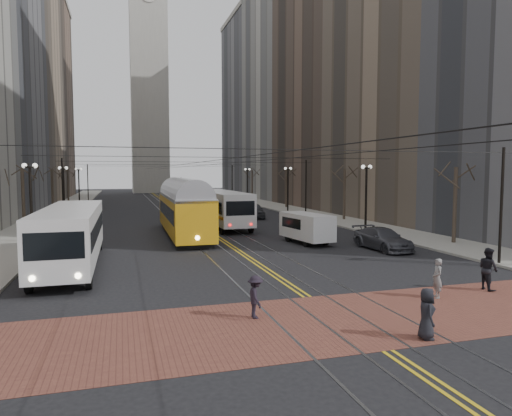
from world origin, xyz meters
TOP-DOWN VIEW (x-y plane):
  - ground at (0.00, 0.00)m, footprint 260.00×260.00m
  - sidewalk_left at (-15.00, 45.00)m, footprint 5.00×140.00m
  - sidewalk_right at (15.00, 45.00)m, footprint 5.00×140.00m
  - crosswalk_band at (0.00, -4.00)m, footprint 25.00×6.00m
  - streetcar_rails at (0.00, 45.00)m, footprint 4.80×130.00m
  - centre_lines at (0.00, 45.00)m, footprint 0.42×130.00m
  - building_left_far at (-25.50, 86.00)m, footprint 16.00×20.00m
  - building_right_midnear at (27.50, 26.00)m, footprint 20.00×20.00m
  - building_right_mid at (25.50, 46.00)m, footprint 16.00×20.00m
  - building_right_midfar at (27.50, 66.00)m, footprint 20.00×20.00m
  - building_right_far at (25.50, 86.00)m, footprint 16.00×20.00m
  - clock_tower at (0.00, 102.00)m, footprint 12.00×12.00m
  - lamp_posts at (-0.00, 28.75)m, footprint 27.60×57.20m
  - street_trees at (0.00, 35.25)m, footprint 31.68×53.28m
  - trolley_wires at (0.00, 34.83)m, footprint 25.96×120.00m
  - transit_bus at (-10.08, 8.41)m, footprint 2.77×13.18m
  - streetcar at (-2.50, 19.08)m, footprint 3.10×15.42m
  - rear_bus at (1.80, 24.27)m, footprint 3.20×13.10m
  - cargo_van at (5.60, 12.44)m, footprint 2.61×5.18m
  - sedan_grey at (7.09, 31.39)m, footprint 2.57×5.19m
  - sedan_parked at (9.50, 8.49)m, footprint 2.34×5.16m
  - pedestrian_a at (1.69, -6.50)m, footprint 0.74×0.91m
  - pedestrian_b at (5.14, -2.62)m, footprint 0.54×0.68m
  - pedestrian_c at (8.16, -2.17)m, footprint 0.78×0.97m
  - pedestrian_d at (-2.87, -3.00)m, footprint 0.61×1.01m

SIDE VIEW (x-z plane):
  - ground at x=0.00m, z-range 0.00..0.00m
  - streetcar_rails at x=0.00m, z-range 0.00..0.01m
  - crosswalk_band at x=0.00m, z-range 0.00..0.01m
  - centre_lines at x=0.00m, z-range 0.01..0.01m
  - sidewalk_left at x=-15.00m, z-range 0.00..0.15m
  - sidewalk_right at x=15.00m, z-range 0.00..0.15m
  - sedan_parked at x=9.50m, z-range 0.00..1.47m
  - pedestrian_d at x=-2.87m, z-range 0.01..1.55m
  - pedestrian_a at x=1.69m, z-range 0.01..1.63m
  - pedestrian_b at x=5.14m, z-range 0.01..1.66m
  - sedan_grey at x=7.09m, z-range 0.00..1.70m
  - pedestrian_c at x=8.16m, z-range 0.01..1.90m
  - cargo_van at x=5.60m, z-range 0.00..2.19m
  - transit_bus at x=-10.08m, z-range 0.00..3.29m
  - rear_bus at x=1.80m, z-range 0.00..3.40m
  - streetcar at x=-2.50m, z-range 0.00..3.62m
  - street_trees at x=0.00m, z-range 0.00..5.60m
  - lamp_posts at x=0.00m, z-range 0.00..5.60m
  - trolley_wires at x=0.00m, z-range 0.47..7.07m
  - building_right_mid at x=25.50m, z-range 0.00..34.00m
  - building_left_far at x=-25.50m, z-range 0.00..40.00m
  - building_right_far at x=25.50m, z-range 0.00..40.00m
  - building_right_midnear at x=27.50m, z-range 0.00..48.00m
  - building_right_midfar at x=27.50m, z-range 0.00..52.00m
  - clock_tower at x=0.00m, z-range 2.96..68.96m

